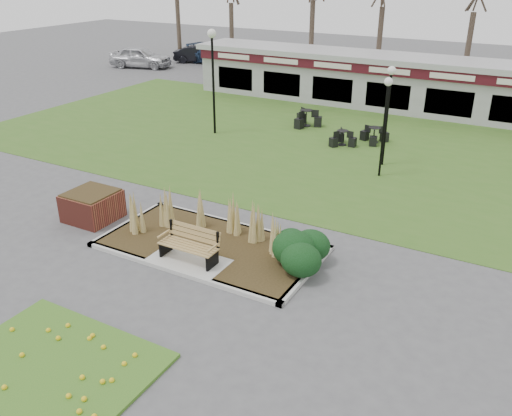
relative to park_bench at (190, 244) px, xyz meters
The scene contains 16 objects.
ground 0.64m from the park_bench, 90.00° to the right, with size 100.00×100.00×0.00m, color #515154.
lawn 11.77m from the park_bench, 90.00° to the left, with size 34.00×16.00×0.02m, color #3A651F.
flower_bed 4.88m from the park_bench, 90.00° to the right, with size 4.20×3.00×0.16m.
planting_bed 1.70m from the park_bench, 40.83° to the left, with size 6.75×3.40×1.27m.
park_bench is the anchor object (origin of this frame).
brick_planter 4.47m from the park_bench, behind, with size 1.50×1.50×0.95m.
food_pavilion 19.73m from the park_bench, 90.00° to the left, with size 24.60×3.40×2.90m.
lamp_post_mid_right 9.62m from the park_bench, 74.27° to the left, with size 0.32×0.32×3.82m.
lamp_post_far_right 10.78m from the park_bench, 77.57° to the left, with size 0.33×0.33×4.00m.
lamp_post_far_left 12.69m from the park_bench, 120.06° to the left, with size 0.40×0.40×4.86m.
bistro_set_b 14.24m from the park_bench, 101.44° to the left, with size 1.51×1.46×0.82m.
bistro_set_c 13.04m from the park_bench, 85.48° to the left, with size 1.31×1.29×0.71m.
bistro_set_d 11.93m from the park_bench, 90.56° to the left, with size 1.10×1.27×0.68m.
car_silver 30.81m from the park_bench, 132.65° to the left, with size 1.91×4.74×1.62m, color silver.
car_black 32.37m from the park_bench, 124.26° to the left, with size 1.39×3.99×1.31m, color black.
car_blue 31.42m from the park_bench, 121.63° to the left, with size 2.12×5.23×1.52m, color navy.
Camera 1 is at (7.96, -10.29, 7.68)m, focal length 38.00 mm.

